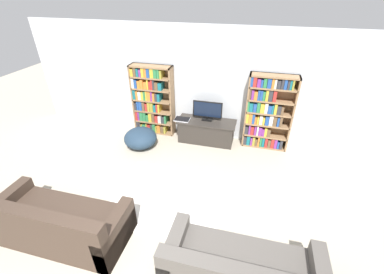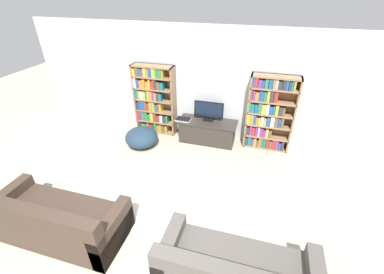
{
  "view_description": "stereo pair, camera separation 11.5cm",
  "coord_description": "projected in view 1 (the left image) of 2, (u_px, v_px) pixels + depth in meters",
  "views": [
    {
      "loc": [
        1.13,
        -1.33,
        3.34
      ],
      "look_at": [
        0.04,
        2.87,
        0.7
      ],
      "focal_mm": 24.0,
      "sensor_mm": 36.0,
      "label": 1
    },
    {
      "loc": [
        1.24,
        -1.3,
        3.34
      ],
      "look_at": [
        0.04,
        2.87,
        0.7
      ],
      "focal_mm": 24.0,
      "sensor_mm": 36.0,
      "label": 2
    }
  ],
  "objects": [
    {
      "name": "television",
      "position": [
        207.0,
        110.0,
        5.92
      ],
      "size": [
        0.68,
        0.16,
        0.46
      ],
      "color": "black",
      "rests_on": "tv_stand"
    },
    {
      "name": "beanbag_ottoman",
      "position": [
        140.0,
        138.0,
        5.95
      ],
      "size": [
        0.75,
        0.75,
        0.45
      ],
      "primitive_type": "ellipsoid",
      "color": "#23384C",
      "rests_on": "ground_plane"
    },
    {
      "name": "wall_back",
      "position": [
        205.0,
        85.0,
        5.9
      ],
      "size": [
        8.8,
        0.06,
        2.6
      ],
      "color": "silver",
      "rests_on": "ground_plane"
    },
    {
      "name": "area_rug",
      "position": [
        168.0,
        197.0,
        4.62
      ],
      "size": [
        1.95,
        1.69,
        0.02
      ],
      "color": "white",
      "rests_on": "ground_plane"
    },
    {
      "name": "tv_stand",
      "position": [
        206.0,
        131.0,
        6.14
      ],
      "size": [
        1.36,
        0.54,
        0.54
      ],
      "color": "#332D28",
      "rests_on": "ground_plane"
    },
    {
      "name": "bookshelf_left",
      "position": [
        151.0,
        100.0,
        6.26
      ],
      "size": [
        1.01,
        0.3,
        1.71
      ],
      "color": "#93704C",
      "rests_on": "ground_plane"
    },
    {
      "name": "bookshelf_right",
      "position": [
        266.0,
        113.0,
        5.67
      ],
      "size": [
        1.01,
        0.3,
        1.71
      ],
      "color": "#93704C",
      "rests_on": "ground_plane"
    },
    {
      "name": "laptop",
      "position": [
        182.0,
        119.0,
        6.04
      ],
      "size": [
        0.36,
        0.25,
        0.03
      ],
      "color": "silver",
      "rests_on": "tv_stand"
    },
    {
      "name": "couch_right_sofa",
      "position": [
        242.0,
        273.0,
        3.14
      ],
      "size": [
        1.92,
        0.84,
        0.8
      ],
      "color": "#56514C",
      "rests_on": "ground_plane"
    },
    {
      "name": "couch_left_sectional",
      "position": [
        59.0,
        224.0,
        3.77
      ],
      "size": [
        2.0,
        0.88,
        0.84
      ],
      "color": "#423328",
      "rests_on": "ground_plane"
    }
  ]
}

